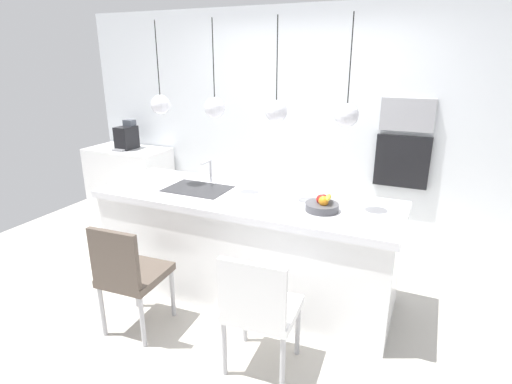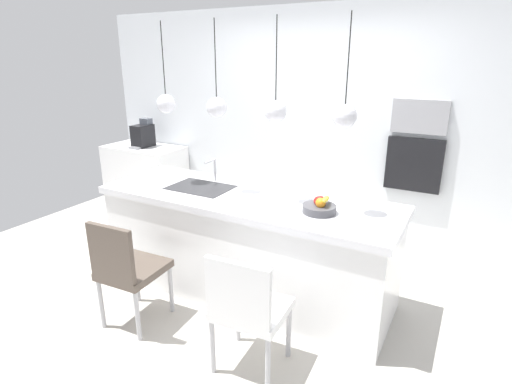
% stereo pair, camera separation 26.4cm
% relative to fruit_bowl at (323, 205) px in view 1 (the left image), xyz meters
% --- Properties ---
extents(floor, '(6.60, 6.60, 0.00)m').
position_rel_fruit_bowl_xyz_m(floor, '(-0.69, 0.07, -0.97)').
color(floor, '#BCB7AD').
rests_on(floor, ground).
extents(back_wall, '(6.00, 0.10, 2.60)m').
position_rel_fruit_bowl_xyz_m(back_wall, '(-0.69, 1.72, 0.33)').
color(back_wall, white).
rests_on(back_wall, ground).
extents(kitchen_island, '(2.61, 0.87, 0.92)m').
position_rel_fruit_bowl_xyz_m(kitchen_island, '(-0.69, 0.07, -0.51)').
color(kitchen_island, white).
rests_on(kitchen_island, ground).
extents(sink_basin, '(0.56, 0.40, 0.02)m').
position_rel_fruit_bowl_xyz_m(sink_basin, '(-1.17, 0.07, -0.05)').
color(sink_basin, '#2D2D30').
rests_on(sink_basin, kitchen_island).
extents(faucet, '(0.02, 0.17, 0.22)m').
position_rel_fruit_bowl_xyz_m(faucet, '(-1.17, 0.28, 0.09)').
color(faucet, silver).
rests_on(faucet, kitchen_island).
extents(fruit_bowl, '(0.26, 0.26, 0.14)m').
position_rel_fruit_bowl_xyz_m(fruit_bowl, '(0.00, 0.00, 0.00)').
color(fruit_bowl, '#4C4C51').
rests_on(fruit_bowl, kitchen_island).
extents(side_counter, '(1.10, 0.60, 0.86)m').
position_rel_fruit_bowl_xyz_m(side_counter, '(-3.09, 1.35, -0.54)').
color(side_counter, white).
rests_on(side_counter, ground).
extents(coffee_machine, '(0.20, 0.35, 0.38)m').
position_rel_fruit_bowl_xyz_m(coffee_machine, '(-3.08, 1.35, 0.05)').
color(coffee_machine, black).
rests_on(coffee_machine, side_counter).
extents(microwave, '(0.54, 0.08, 0.34)m').
position_rel_fruit_bowl_xyz_m(microwave, '(0.43, 1.65, 0.51)').
color(microwave, '#9E9EA3').
rests_on(microwave, back_wall).
extents(oven, '(0.56, 0.08, 0.56)m').
position_rel_fruit_bowl_xyz_m(oven, '(0.43, 1.65, 0.01)').
color(oven, black).
rests_on(oven, back_wall).
extents(chair_near, '(0.45, 0.49, 0.91)m').
position_rel_fruit_bowl_xyz_m(chair_near, '(-1.25, -0.80, -0.47)').
color(chair_near, brown).
rests_on(chair_near, ground).
extents(chair_middle, '(0.49, 0.45, 0.89)m').
position_rel_fruit_bowl_xyz_m(chair_middle, '(-0.18, -0.80, -0.47)').
color(chair_middle, white).
rests_on(chair_middle, ground).
extents(pendant_light_left, '(0.17, 0.17, 0.77)m').
position_rel_fruit_bowl_xyz_m(pendant_light_left, '(-1.50, 0.07, 0.68)').
color(pendant_light_left, silver).
extents(pendant_light_center_left, '(0.17, 0.17, 0.77)m').
position_rel_fruit_bowl_xyz_m(pendant_light_center_left, '(-0.96, 0.07, 0.68)').
color(pendant_light_center_left, silver).
extents(pendant_light_center_right, '(0.17, 0.17, 0.77)m').
position_rel_fruit_bowl_xyz_m(pendant_light_center_right, '(-0.42, 0.07, 0.68)').
color(pendant_light_center_right, silver).
extents(pendant_light_right, '(0.17, 0.17, 0.77)m').
position_rel_fruit_bowl_xyz_m(pendant_light_right, '(0.12, 0.07, 0.68)').
color(pendant_light_right, silver).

